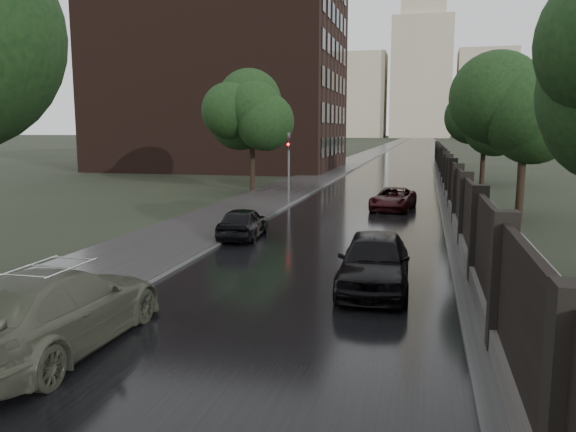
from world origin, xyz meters
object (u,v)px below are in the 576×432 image
at_px(traffic_light, 289,161).
at_px(car_right_far, 393,199).
at_px(volga_sedan, 54,310).
at_px(hatchback_left, 243,223).
at_px(tree_right_b, 525,112).
at_px(car_right_near, 374,261).
at_px(tree_right_c, 485,119).
at_px(tree_left_far, 252,113).

distance_m(traffic_light, car_right_far, 6.29).
bearing_deg(volga_sedan, hatchback_left, -91.28).
bearing_deg(tree_right_b, traffic_light, 165.76).
distance_m(volga_sedan, hatchback_left, 11.45).
bearing_deg(hatchback_left, car_right_near, 129.46).
bearing_deg(volga_sedan, traffic_light, -89.45).
height_order(tree_right_b, car_right_near, tree_right_b).
bearing_deg(car_right_far, hatchback_left, -112.23).
bearing_deg(hatchback_left, car_right_far, -123.18).
bearing_deg(tree_right_c, car_right_far, -110.02).
relative_size(traffic_light, car_right_far, 0.95).
distance_m(tree_left_far, car_right_far, 12.34).
bearing_deg(tree_left_far, tree_right_c, 32.83).
xyz_separation_m(volga_sedan, hatchback_left, (0.00, 11.45, -0.18)).
height_order(tree_right_c, hatchback_left, tree_right_c).
height_order(traffic_light, hatchback_left, traffic_light).
relative_size(tree_left_far, car_right_far, 1.75).
height_order(tree_left_far, car_right_far, tree_left_far).
xyz_separation_m(tree_right_c, car_right_near, (-5.56, -31.31, -4.19)).
distance_m(tree_right_b, traffic_light, 12.44).
height_order(tree_right_b, traffic_light, tree_right_b).
bearing_deg(car_right_near, volga_sedan, -136.63).
bearing_deg(tree_right_b, hatchback_left, -146.23).
bearing_deg(car_right_near, tree_right_c, 78.17).
bearing_deg(car_right_far, tree_right_c, 77.16).
height_order(car_right_near, car_right_far, car_right_near).
bearing_deg(car_right_near, car_right_far, 89.52).
bearing_deg(tree_right_b, tree_right_c, 90.00).
distance_m(hatchback_left, car_right_near, 8.08).
distance_m(hatchback_left, car_right_far, 10.59).
distance_m(traffic_light, volga_sedan, 21.93).
bearing_deg(car_right_far, car_right_near, -81.55).
relative_size(tree_left_far, volga_sedan, 1.36).
height_order(traffic_light, car_right_far, traffic_light).
bearing_deg(traffic_light, tree_right_c, 51.82).
bearing_deg(tree_right_c, tree_right_b, -90.00).
xyz_separation_m(tree_left_far, hatchback_left, (4.40, -15.42, -4.63)).
bearing_deg(tree_left_far, hatchback_left, -74.08).
bearing_deg(tree_left_far, volga_sedan, -80.70).
height_order(tree_left_far, volga_sedan, tree_left_far).
distance_m(tree_left_far, car_right_near, 23.94).
xyz_separation_m(tree_right_c, volga_sedan, (-11.10, -36.87, -4.16)).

